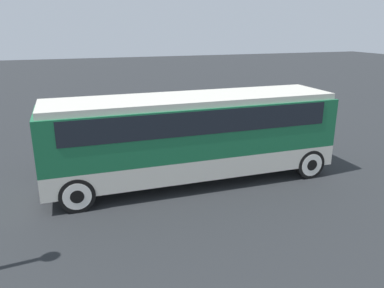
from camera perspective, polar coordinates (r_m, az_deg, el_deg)
The scene contains 4 objects.
ground_plane at distance 14.49m, azimuth 0.00°, elevation -5.59°, with size 120.00×120.00×0.00m, color #26282B.
tour_bus at distance 13.86m, azimuth 0.38°, elevation 2.05°, with size 10.74×2.70×3.29m.
parked_car_near at distance 20.95m, azimuth 7.01°, elevation 3.58°, with size 4.30×1.96×1.35m.
parked_car_mid at distance 18.37m, azimuth -14.18°, elevation 1.22°, with size 4.35×1.85×1.42m.
Camera 1 is at (-4.29, -12.61, 5.70)m, focal length 35.00 mm.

